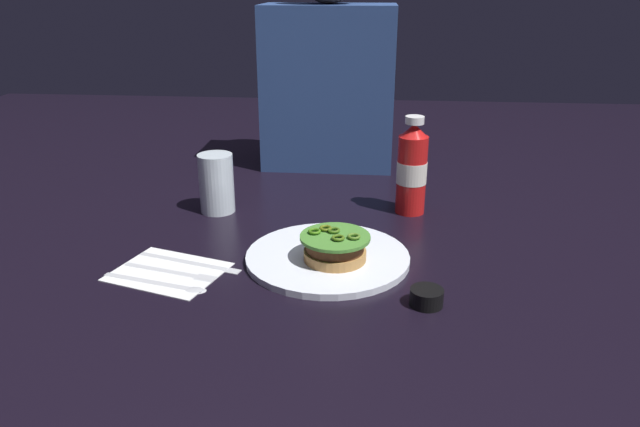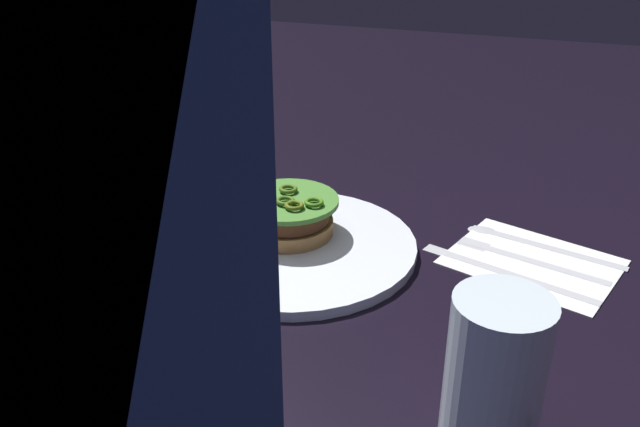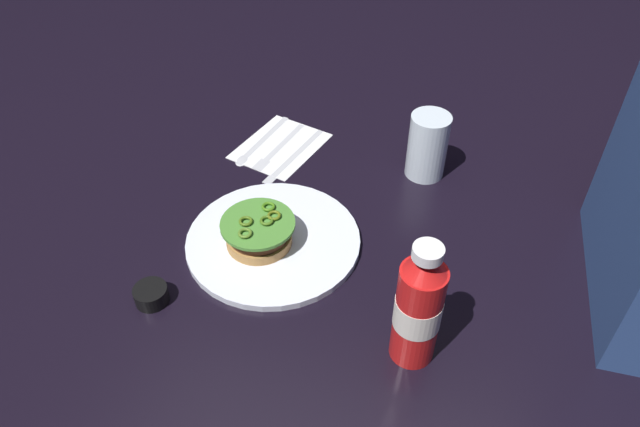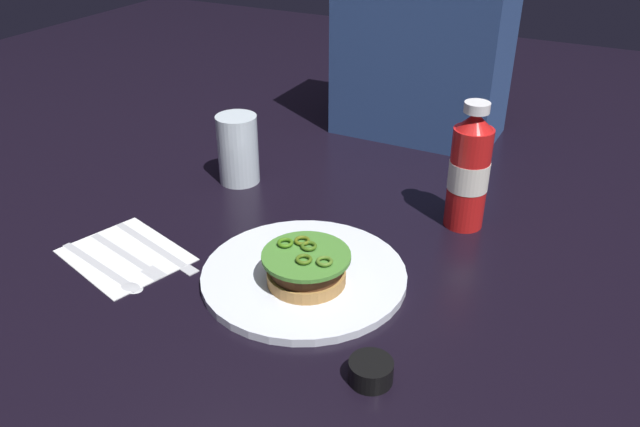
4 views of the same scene
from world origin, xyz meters
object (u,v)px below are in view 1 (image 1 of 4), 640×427
(napkin, at_px, (168,271))
(fork_utensil, at_px, (177,271))
(dinner_plate, at_px, (328,257))
(burger_sandwich, at_px, (335,247))
(ketchup_bottle, at_px, (412,169))
(water_glass, at_px, (216,183))
(butter_knife, at_px, (195,262))
(spoon_utensil, at_px, (168,283))
(diner_person, at_px, (329,70))
(condiment_cup, at_px, (426,297))

(napkin, bearing_deg, fork_utensil, -14.46)
(dinner_plate, relative_size, burger_sandwich, 2.39)
(ketchup_bottle, height_order, water_glass, ketchup_bottle)
(napkin, distance_m, butter_knife, 0.05)
(fork_utensil, bearing_deg, spoon_utensil, -92.30)
(fork_utensil, relative_size, butter_knife, 0.88)
(spoon_utensil, bearing_deg, ketchup_bottle, 42.32)
(burger_sandwich, bearing_deg, ketchup_bottle, 62.44)
(burger_sandwich, distance_m, butter_knife, 0.25)
(napkin, relative_size, diner_person, 0.31)
(condiment_cup, xyz_separation_m, butter_knife, (-0.40, 0.11, -0.01))
(ketchup_bottle, xyz_separation_m, condiment_cup, (0.01, -0.40, -0.08))
(dinner_plate, distance_m, condiment_cup, 0.22)
(water_glass, relative_size, diner_person, 0.22)
(ketchup_bottle, bearing_deg, dinner_plate, -121.68)
(water_glass, bearing_deg, diner_person, 61.21)
(spoon_utensil, height_order, diner_person, diner_person)
(dinner_plate, height_order, ketchup_bottle, ketchup_bottle)
(dinner_plate, height_order, water_glass, water_glass)
(burger_sandwich, bearing_deg, napkin, -169.63)
(spoon_utensil, bearing_deg, dinner_plate, 25.15)
(condiment_cup, xyz_separation_m, napkin, (-0.44, 0.07, -0.01))
(napkin, xyz_separation_m, spoon_utensil, (0.02, -0.05, 0.00))
(napkin, bearing_deg, burger_sandwich, 10.37)
(fork_utensil, bearing_deg, napkin, 165.54)
(condiment_cup, bearing_deg, butter_knife, 165.18)
(napkin, bearing_deg, butter_knife, 42.05)
(spoon_utensil, relative_size, fork_utensil, 1.07)
(napkin, bearing_deg, condiment_cup, -9.31)
(napkin, distance_m, spoon_utensil, 0.05)
(butter_knife, bearing_deg, burger_sandwich, 4.22)
(ketchup_bottle, distance_m, spoon_utensil, 0.57)
(dinner_plate, relative_size, butter_knife, 1.46)
(burger_sandwich, relative_size, napkin, 0.68)
(ketchup_bottle, bearing_deg, water_glass, -175.44)
(condiment_cup, relative_size, spoon_utensil, 0.28)
(burger_sandwich, xyz_separation_m, fork_utensil, (-0.27, -0.06, -0.03))
(condiment_cup, distance_m, spoon_utensil, 0.42)
(napkin, height_order, butter_knife, butter_knife)
(ketchup_bottle, bearing_deg, fork_utensil, -141.05)
(ketchup_bottle, distance_m, napkin, 0.55)
(water_glass, distance_m, spoon_utensil, 0.35)
(burger_sandwich, distance_m, water_glass, 0.37)
(burger_sandwich, distance_m, condiment_cup, 0.20)
(ketchup_bottle, distance_m, butter_knife, 0.50)
(dinner_plate, xyz_separation_m, condiment_cup, (0.17, -0.14, 0.01))
(water_glass, distance_m, condiment_cup, 0.57)
(dinner_plate, distance_m, fork_utensil, 0.27)
(fork_utensil, bearing_deg, diner_person, 73.20)
(burger_sandwich, relative_size, butter_knife, 0.61)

